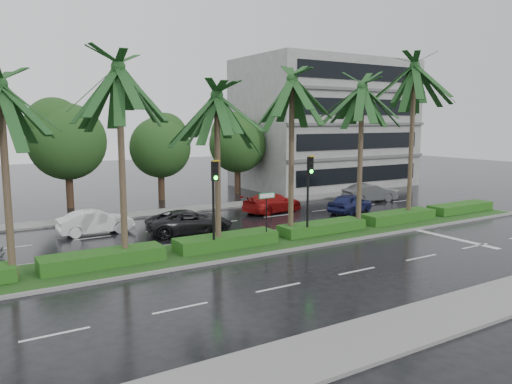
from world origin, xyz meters
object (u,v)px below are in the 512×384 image
car_red (272,203)px  signal_median_left (214,193)px  car_blue (350,203)px  car_darkgrey (190,222)px  street_sign (267,205)px  car_grey (370,193)px  car_white (96,222)px

car_red → signal_median_left: bearing=121.1°
car_red → car_blue: car_red is taller
car_red → car_darkgrey: bearing=99.7°
car_blue → street_sign: bearing=98.7°
signal_median_left → car_red: size_ratio=0.93×
street_sign → car_blue: size_ratio=0.66×
signal_median_left → street_sign: signal_median_left is taller
signal_median_left → car_grey: (17.50, 7.74, -2.29)m
car_darkgrey → car_grey: (16.57, 2.81, 0.04)m
signal_median_left → car_darkgrey: signal_median_left is taller
car_white → car_blue: 16.77m
signal_median_left → car_grey: signal_median_left is taller
signal_median_left → car_white: signal_median_left is taller
car_white → car_grey: car_grey is taller
car_blue → car_grey: (4.50, 2.71, 0.04)m
car_grey → car_red: bearing=97.9°
signal_median_left → car_white: size_ratio=1.07×
signal_median_left → car_grey: 19.27m
car_darkgrey → street_sign: bearing=-148.1°
street_sign → car_grey: (14.50, 7.56, -1.42)m
street_sign → car_red: street_sign is taller
signal_median_left → car_darkgrey: bearing=79.3°
street_sign → car_grey: street_sign is taller
car_darkgrey → car_blue: (12.07, 0.10, -0.00)m
car_blue → car_grey: bearing=-76.1°
car_blue → car_grey: car_grey is taller
car_white → street_sign: bearing=-137.4°
street_sign → car_red: (5.50, 7.75, -1.45)m
signal_median_left → car_blue: size_ratio=1.11×
signal_median_left → car_darkgrey: size_ratio=0.91×
car_white → car_grey: 21.07m
car_white → signal_median_left: bearing=-153.8°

